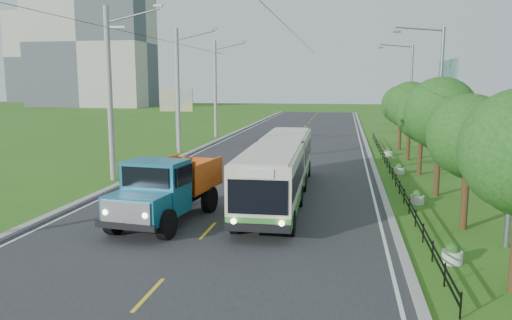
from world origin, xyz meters
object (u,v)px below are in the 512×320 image
(streetlight_mid, at_px, (437,96))
(streetlight_far, at_px, (409,92))
(billboard_right, at_px, (447,88))
(streetlight_near, at_px, (512,107))
(tree_second, at_px, (469,140))
(bus, at_px, (280,165))
(planter_far, at_px, (389,152))
(pole_mid, at_px, (178,90))
(pole_far, at_px, (216,89))
(dump_truck, at_px, (167,185))
(tree_third, at_px, (441,117))
(pole_near, at_px, (110,93))
(tree_fifth, at_px, (410,108))
(billboard_left, at_px, (176,104))
(tree_fourth, at_px, (423,117))
(tree_back, at_px, (401,107))
(planter_front, at_px, (452,254))
(planter_near, at_px, (417,198))
(planter_mid, at_px, (399,169))

(streetlight_mid, height_order, streetlight_far, same)
(billboard_right, bearing_deg, streetlight_near, -94.74)
(tree_second, xyz_separation_m, streetlight_mid, (0.79, 11.86, 1.38))
(streetlight_mid, bearing_deg, bus, -136.67)
(planter_far, xyz_separation_m, billboard_right, (3.70, -2.00, 5.06))
(pole_mid, distance_m, tree_second, 26.20)
(pole_mid, xyz_separation_m, bus, (10.30, -15.12, -3.39))
(pole_far, bearing_deg, dump_truck, -78.94)
(pole_mid, distance_m, planter_far, 17.56)
(tree_third, distance_m, dump_truck, 14.06)
(billboard_right, bearing_deg, tree_third, -101.64)
(pole_far, xyz_separation_m, streetlight_far, (18.90, -5.00, -0.19))
(pole_near, distance_m, streetlight_far, 26.80)
(pole_far, distance_m, dump_truck, 32.77)
(tree_fifth, distance_m, billboard_left, 19.74)
(tree_fourth, height_order, streetlight_far, streetlight_far)
(streetlight_mid, bearing_deg, pole_far, 134.86)
(planter_far, distance_m, billboard_left, 18.56)
(tree_back, height_order, planter_front, tree_back)
(tree_second, height_order, planter_far, tree_second)
(pole_mid, xyz_separation_m, streetlight_far, (18.90, 7.00, -0.19))
(tree_fourth, height_order, streetlight_mid, streetlight_mid)
(planter_front, bearing_deg, pole_mid, 126.25)
(planter_far, bearing_deg, planter_near, -90.00)
(tree_fourth, relative_size, dump_truck, 0.81)
(pole_mid, relative_size, planter_far, 14.93)
(tree_third, xyz_separation_m, bus, (-7.82, -2.26, -2.29))
(pole_far, xyz_separation_m, bus, (10.30, -27.12, -3.39))
(pole_near, height_order, streetlight_far, pole_near)
(planter_front, bearing_deg, streetlight_near, 44.40)
(pole_near, relative_size, planter_near, 14.93)
(streetlight_near, xyz_separation_m, billboard_right, (1.66, 20.00, 0.44))
(pole_near, height_order, tree_third, pole_near)
(tree_fifth, bearing_deg, pole_near, -148.41)
(planter_near, xyz_separation_m, planter_far, (0.00, 16.00, 0.00))
(pole_mid, distance_m, bus, 18.61)
(tree_fifth, relative_size, streetlight_mid, 0.64)
(streetlight_far, bearing_deg, planter_mid, -98.30)
(billboard_right, height_order, dump_truck, billboard_right)
(tree_second, bearing_deg, streetlight_mid, 86.21)
(planter_front, height_order, planter_far, same)
(tree_third, bearing_deg, streetlight_near, -84.49)
(tree_third, xyz_separation_m, billboard_left, (-19.36, 15.86, -0.12))
(tree_third, height_order, billboard_left, tree_third)
(tree_back, xyz_separation_m, bus, (-7.82, -20.26, -1.95))
(bus, bearing_deg, tree_fifth, 59.96)
(pole_far, distance_m, tree_fourth, 26.20)
(tree_fourth, relative_size, tree_fifth, 0.93)
(pole_mid, bearing_deg, bus, -55.74)
(pole_mid, relative_size, tree_fifth, 1.72)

